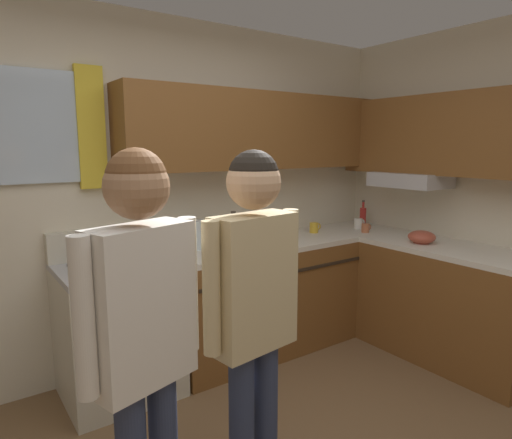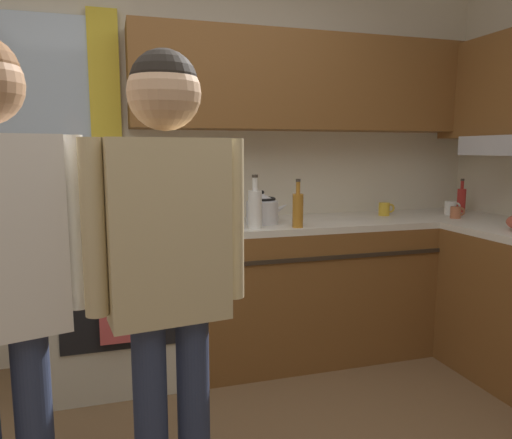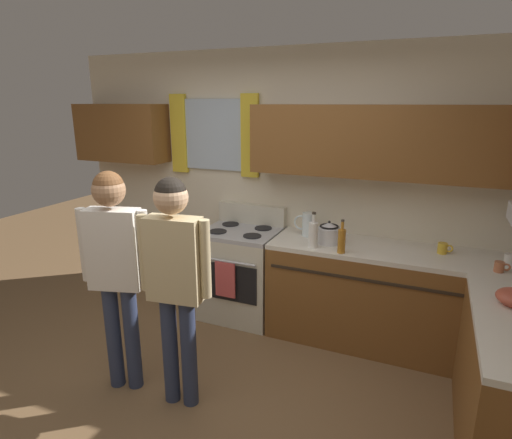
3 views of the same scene
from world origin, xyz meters
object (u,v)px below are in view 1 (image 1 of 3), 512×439
(stove_oven, at_px, (118,328))
(cup_terracotta, at_px, (366,228))
(mug_ceramic_white, at_px, (359,224))
(adult_in_plaid, at_px, (254,297))
(bottle_oil_amber, at_px, (265,236))
(mug_mustard_yellow, at_px, (314,228))
(water_pitcher, at_px, (196,235))
(mixing_bowl, at_px, (422,237))
(adult_left, at_px, (143,323))
(bottle_milk_white, at_px, (234,238))
(bottle_sauce_red, at_px, (363,216))
(stovetop_kettle, at_px, (233,236))

(stove_oven, xyz_separation_m, cup_terracotta, (2.19, -0.19, 0.47))
(mug_ceramic_white, relative_size, adult_in_plaid, 0.08)
(bottle_oil_amber, relative_size, mug_mustard_yellow, 2.38)
(mug_ceramic_white, height_order, adult_in_plaid, adult_in_plaid)
(water_pitcher, bearing_deg, mug_mustard_yellow, -1.15)
(mug_mustard_yellow, relative_size, mug_ceramic_white, 0.96)
(water_pitcher, distance_m, mixing_bowl, 1.78)
(adult_in_plaid, bearing_deg, mug_ceramic_white, 31.97)
(adult_left, bearing_deg, mixing_bowl, 13.65)
(bottle_oil_amber, bearing_deg, adult_left, -140.67)
(bottle_oil_amber, bearing_deg, mixing_bowl, -23.19)
(mug_ceramic_white, bearing_deg, bottle_oil_amber, -170.18)
(bottle_milk_white, height_order, mug_mustard_yellow, bottle_milk_white)
(bottle_sauce_red, height_order, stovetop_kettle, bottle_sauce_red)
(stove_oven, height_order, bottle_sauce_red, bottle_sauce_red)
(bottle_sauce_red, distance_m, adult_in_plaid, 2.70)
(stove_oven, relative_size, adult_in_plaid, 0.67)
(mug_ceramic_white, bearing_deg, adult_in_plaid, -148.03)
(mixing_bowl, bearing_deg, adult_in_plaid, -163.57)
(adult_left, xyz_separation_m, adult_in_plaid, (0.49, 0.01, -0.01))
(water_pitcher, xyz_separation_m, adult_in_plaid, (-0.49, -1.45, 0.03))
(bottle_sauce_red, height_order, mug_mustard_yellow, bottle_sauce_red)
(mug_ceramic_white, bearing_deg, bottle_sauce_red, 30.28)
(mug_ceramic_white, bearing_deg, stove_oven, 179.14)
(bottle_oil_amber, distance_m, stovetop_kettle, 0.26)
(cup_terracotta, xyz_separation_m, adult_in_plaid, (-2.04, -1.17, 0.10))
(mug_mustard_yellow, bearing_deg, mug_ceramic_white, -11.69)
(stovetop_kettle, height_order, adult_left, adult_left)
(stovetop_kettle, relative_size, mixing_bowl, 1.29)
(bottle_milk_white, bearing_deg, bottle_sauce_red, 9.39)
(adult_left, relative_size, adult_in_plaid, 1.01)
(stove_oven, relative_size, mug_ceramic_white, 8.76)
(bottle_sauce_red, relative_size, cup_terracotta, 2.26)
(mug_ceramic_white, height_order, adult_left, adult_left)
(stovetop_kettle, bearing_deg, bottle_sauce_red, 3.96)
(mug_mustard_yellow, relative_size, stovetop_kettle, 0.44)
(bottle_milk_white, relative_size, water_pitcher, 1.42)
(mug_ceramic_white, distance_m, adult_left, 2.94)
(bottle_milk_white, relative_size, mug_ceramic_white, 2.49)
(mug_mustard_yellow, distance_m, adult_in_plaid, 2.18)
(bottle_oil_amber, distance_m, mug_ceramic_white, 1.26)
(water_pitcher, bearing_deg, stove_oven, -172.34)
(stove_oven, bearing_deg, cup_terracotta, -5.07)
(water_pitcher, distance_m, adult_in_plaid, 1.53)
(mug_mustard_yellow, xyz_separation_m, mug_ceramic_white, (0.47, -0.10, 0.00))
(mixing_bowl, height_order, adult_in_plaid, adult_in_plaid)
(bottle_oil_amber, bearing_deg, cup_terracotta, 2.73)
(stove_oven, distance_m, mug_mustard_yellow, 1.87)
(bottle_oil_amber, height_order, water_pitcher, bottle_oil_amber)
(mug_mustard_yellow, bearing_deg, bottle_milk_white, -164.99)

